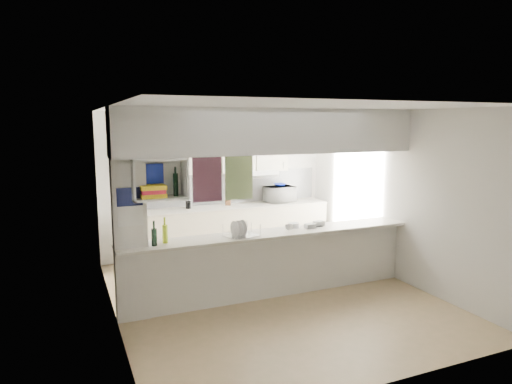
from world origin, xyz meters
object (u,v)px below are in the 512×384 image
microwave (280,194)px  wine_bottles (160,235)px  dish_rack (241,230)px  bowl (280,185)px

microwave → wine_bottles: (-2.71, -2.15, -0.03)m
dish_rack → wine_bottles: 1.08m
dish_rack → wine_bottles: size_ratio=1.46×
bowl → dish_rack: size_ratio=0.46×
wine_bottles → dish_rack: bearing=-0.9°
bowl → dish_rack: bowl is taller
bowl → wine_bottles: 3.46m
microwave → bowl: size_ratio=2.44×
microwave → dish_rack: size_ratio=1.13×
microwave → bowl: bowl is taller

